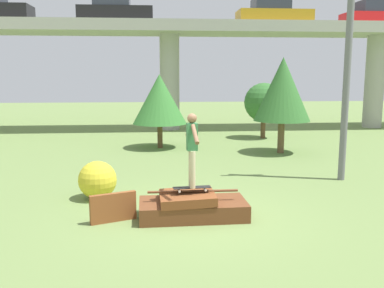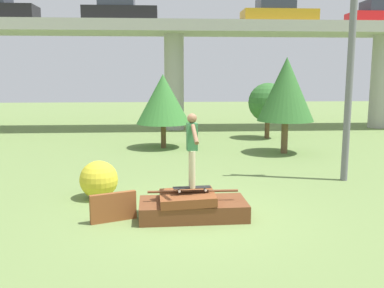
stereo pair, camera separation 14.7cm
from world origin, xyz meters
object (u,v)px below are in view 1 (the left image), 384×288
object	(u,v)px
tree_mid_back	(264,103)
car_on_overpass_mid	(273,13)
car_on_overpass_far_right	(376,16)
utility_pole	(348,54)
bush_yellow_flowering	(98,180)
skater	(192,145)
tree_behind_right	(160,99)
skateboard	(192,188)
tree_behind_left	(283,89)
car_on_overpass_right	(115,11)

from	to	relation	value
tree_mid_back	car_on_overpass_mid	bearing A→B (deg)	69.78
car_on_overpass_mid	car_on_overpass_far_right	distance (m)	6.52
utility_pole	bush_yellow_flowering	world-z (taller)	utility_pole
skater	car_on_overpass_far_right	world-z (taller)	car_on_overpass_far_right
tree_behind_right	car_on_overpass_far_right	bearing A→B (deg)	27.66
car_on_overpass_far_right	tree_mid_back	distance (m)	10.05
skateboard	tree_behind_left	world-z (taller)	tree_behind_left
car_on_overpass_right	skater	bearing A→B (deg)	-79.24
car_on_overpass_mid	car_on_overpass_right	xyz separation A→B (m)	(-8.72, 0.41, 0.07)
skater	utility_pole	world-z (taller)	utility_pole
skateboard	car_on_overpass_mid	distance (m)	17.17
car_on_overpass_mid	tree_behind_left	xyz separation A→B (m)	(-1.54, -7.44, -3.95)
skater	tree_behind_left	bearing A→B (deg)	61.00
tree_behind_left	skater	bearing A→B (deg)	-119.00
car_on_overpass_far_right	bush_yellow_flowering	world-z (taller)	car_on_overpass_far_right
utility_pole	tree_behind_right	size ratio (longest dim) A/B	2.28
bush_yellow_flowering	tree_mid_back	bearing A→B (deg)	55.67
skater	bush_yellow_flowering	bearing A→B (deg)	142.73
skateboard	car_on_overpass_far_right	xyz separation A→B (m)	(12.24, 15.99, 5.84)
skater	car_on_overpass_mid	world-z (taller)	car_on_overpass_mid
skateboard	car_on_overpass_mid	world-z (taller)	car_on_overpass_mid
skateboard	car_on_overpass_far_right	bearing A→B (deg)	52.57
skater	skateboard	bearing A→B (deg)	180.00
tree_behind_right	bush_yellow_flowering	distance (m)	7.88
skateboard	tree_behind_left	xyz separation A→B (m)	(4.24, 7.65, 1.85)
skater	tree_behind_right	bearing A→B (deg)	93.77
car_on_overpass_mid	tree_behind_right	world-z (taller)	car_on_overpass_mid
tree_behind_left	tree_mid_back	xyz separation A→B (m)	(0.28, 4.02, -0.78)
skater	tree_mid_back	world-z (taller)	tree_mid_back
tree_behind_left	utility_pole	bearing A→B (deg)	-83.16
car_on_overpass_right	tree_behind_right	xyz separation A→B (m)	(2.34, -6.24, -4.47)
car_on_overpass_far_right	bush_yellow_flowering	size ratio (longest dim) A/B	4.10
car_on_overpass_far_right	utility_pole	world-z (taller)	car_on_overpass_far_right
car_on_overpass_far_right	skater	bearing A→B (deg)	-127.43
car_on_overpass_mid	tree_mid_back	distance (m)	5.97
utility_pole	car_on_overpass_far_right	bearing A→B (deg)	59.90
tree_behind_left	tree_behind_right	distance (m)	5.13
car_on_overpass_far_right	car_on_overpass_mid	bearing A→B (deg)	-172.04
car_on_overpass_right	utility_pole	size ratio (longest dim) A/B	0.56
tree_behind_left	tree_mid_back	world-z (taller)	tree_behind_left
skater	tree_mid_back	distance (m)	12.52
tree_behind_left	tree_behind_right	bearing A→B (deg)	161.70
tree_behind_right	tree_mid_back	size ratio (longest dim) A/B	1.15
car_on_overpass_far_right	tree_mid_back	world-z (taller)	car_on_overpass_far_right
tree_behind_right	bush_yellow_flowering	size ratio (longest dim) A/B	3.25
utility_pole	bush_yellow_flowering	distance (m)	7.89
car_on_overpass_mid	bush_yellow_flowering	size ratio (longest dim) A/B	4.18
car_on_overpass_right	car_on_overpass_far_right	world-z (taller)	car_on_overpass_right
skateboard	car_on_overpass_far_right	size ratio (longest dim) A/B	0.21
car_on_overpass_right	bush_yellow_flowering	world-z (taller)	car_on_overpass_right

